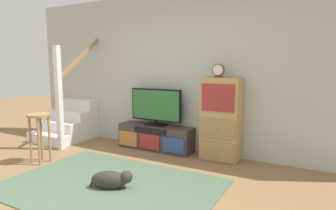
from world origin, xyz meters
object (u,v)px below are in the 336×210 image
(media_console, at_px, (155,137))
(bar_stool_near, at_px, (39,127))
(desk_clock, at_px, (218,71))
(side_cabinet, at_px, (221,120))
(television, at_px, (156,106))
(dog, at_px, (112,179))

(media_console, xyz_separation_m, bar_stool_near, (-1.18, -1.41, 0.34))
(media_console, relative_size, desk_clock, 6.58)
(side_cabinet, bearing_deg, television, 179.33)
(media_console, relative_size, bar_stool_near, 1.81)
(side_cabinet, relative_size, desk_clock, 6.22)
(bar_stool_near, xyz_separation_m, dog, (1.56, -0.22, -0.44))
(media_console, distance_m, side_cabinet, 1.25)
(media_console, bearing_deg, dog, -77.04)
(bar_stool_near, distance_m, dog, 1.63)
(desk_clock, relative_size, dog, 0.40)
(side_cabinet, height_order, desk_clock, desk_clock)
(television, relative_size, side_cabinet, 0.75)
(television, height_order, side_cabinet, side_cabinet)
(dog, bearing_deg, side_cabinet, 64.21)
(media_console, bearing_deg, desk_clock, -0.24)
(dog, bearing_deg, desk_clock, 65.52)
(media_console, distance_m, television, 0.55)
(television, distance_m, side_cabinet, 1.18)
(television, xyz_separation_m, desk_clock, (1.12, -0.03, 0.62))
(bar_stool_near, relative_size, dog, 1.47)
(desk_clock, distance_m, bar_stool_near, 2.82)
(bar_stool_near, bearing_deg, dog, -8.18)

